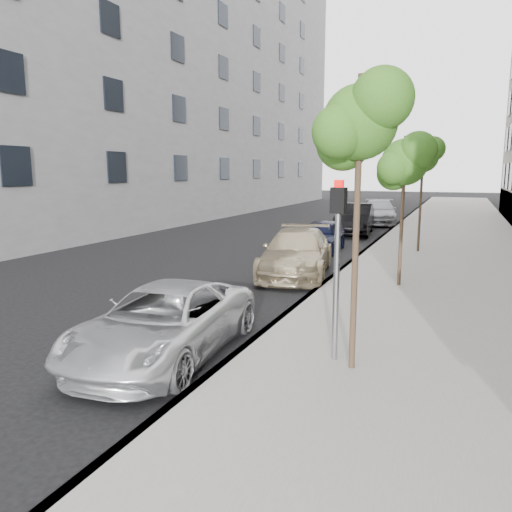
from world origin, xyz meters
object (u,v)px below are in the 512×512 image
Objects in this scene: sedan_blue at (321,235)px; sedan_rear at (379,212)px; suv at (297,253)px; minivan at (164,322)px; tree_mid at (406,162)px; tree_near at (362,123)px; signal_pole at (337,249)px; tree_far at (424,157)px; sedan_black at (355,219)px.

sedan_blue is 11.90m from sedan_rear.
sedan_rear is at bearing 80.01° from suv.
sedan_blue reaches higher than minivan.
tree_near is at bearing -90.00° from tree_mid.
tree_far is at bearing 93.55° from signal_pole.
tree_near reaches higher than minivan.
tree_mid is 12.95m from sedan_black.
tree_mid is at bearing -59.81° from sedan_blue.
signal_pole is 24.24m from sedan_rear.
sedan_black is (-0.38, 11.25, 0.08)m from suv.
tree_near is 2.04m from signal_pole.
tree_near is 8.72m from suv.
tree_far is 0.98× the size of minivan.
signal_pole is 0.62× the size of sedan_black.
tree_near is 19.24m from sedan_black.
tree_mid is 0.92× the size of minivan.
minivan is 0.91× the size of suv.
sedan_black is 0.93× the size of sedan_rear.
tree_far is 1.16× the size of sedan_blue.
sedan_black is (-3.33, 18.34, -1.23)m from signal_pole.
sedan_rear is (0.38, 5.68, -0.05)m from sedan_black.
sedan_blue is at bearing 111.23° from signal_pole.
suv is 1.02× the size of sedan_black.
sedan_black is at bearing 101.28° from tree_near.
suv is at bearing 165.63° from tree_mid.
tree_near is at bearing -29.25° from signal_pole.
tree_mid is 0.80× the size of sedan_rear.
suv is at bearing 85.97° from minivan.
sedan_blue is at bearing 123.17° from tree_mid.
sedan_blue is (-3.85, 12.39, -3.36)m from tree_near.
sedan_blue is (-0.53, 12.81, 0.02)m from minivan.
sedan_black is at bearing 81.96° from suv.
sedan_blue is 0.79× the size of sedan_black.
suv is 11.26m from sedan_black.
suv is at bearing 114.35° from tree_near.
tree_mid reaches higher than signal_pole.
tree_mid is at bearing -90.00° from tree_far.
tree_near is 1.10× the size of tree_mid.
sedan_blue is 0.73× the size of sedan_rear.
tree_mid reaches higher than sedan_rear.
tree_near is at bearing -90.00° from tree_far.
sedan_black reaches higher than sedan_rear.
sedan_blue is (-3.85, -0.61, -3.19)m from tree_far.
tree_mid reaches higher than minivan.
sedan_blue is 6.21m from sedan_black.
sedan_rear is (-3.33, 11.28, -3.08)m from tree_far.
minivan is 0.93× the size of sedan_black.
tree_far is 7.37m from sedan_black.
sedan_rear is at bearing 102.25° from signal_pole.
signal_pole is (-0.38, -6.24, -1.51)m from tree_mid.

